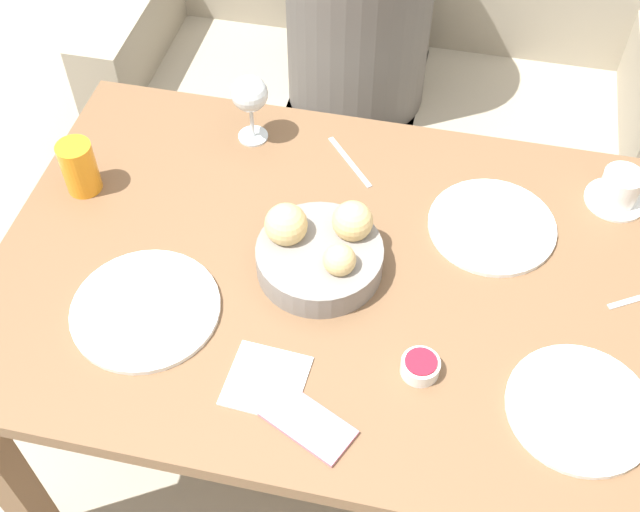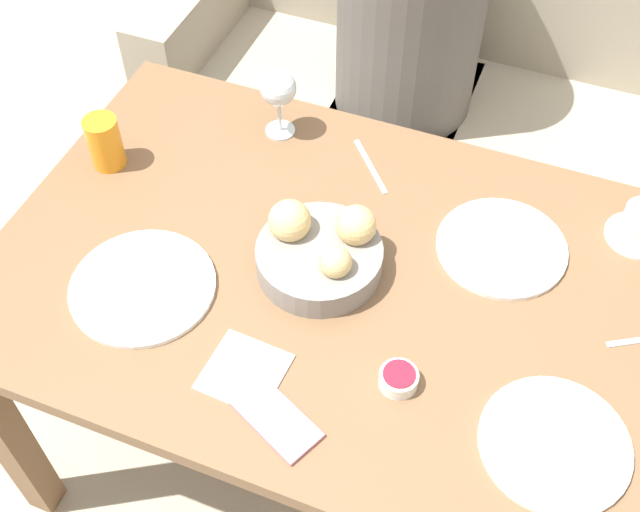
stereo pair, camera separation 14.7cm
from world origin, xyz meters
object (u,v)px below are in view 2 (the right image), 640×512
object	(u,v)px
wine_glass	(278,90)
cell_phone	(276,419)
plate_far_center	(501,247)
seated_person	(404,77)
fork_silver	(370,166)
juice_glass	(105,142)
bread_basket	(321,249)
plate_near_left	(143,287)
napkin	(244,372)
couch	(436,107)
plate_near_right	(555,444)
jam_bowl_berry	(399,379)

from	to	relation	value
wine_glass	cell_phone	bearing A→B (deg)	-67.35
plate_far_center	cell_phone	distance (m)	0.55
seated_person	plate_far_center	size ratio (longest dim) A/B	5.03
wine_glass	fork_silver	world-z (taller)	wine_glass
juice_glass	plate_far_center	bearing A→B (deg)	4.64
bread_basket	fork_silver	world-z (taller)	bread_basket
fork_silver	seated_person	bearing A→B (deg)	98.52
plate_near_left	napkin	xyz separation A→B (m)	(0.25, -0.09, -0.00)
wine_glass	fork_silver	bearing A→B (deg)	-8.32
napkin	couch	bearing A→B (deg)	88.87
fork_silver	plate_far_center	bearing A→B (deg)	-21.51
fork_silver	cell_phone	bearing A→B (deg)	-85.33
fork_silver	plate_near_left	bearing A→B (deg)	-122.17
fork_silver	napkin	size ratio (longest dim) A/B	0.98
plate_far_center	plate_near_left	bearing A→B (deg)	-150.64
bread_basket	plate_near_left	world-z (taller)	bread_basket
couch	cell_phone	world-z (taller)	couch
couch	plate_near_right	distance (m)	1.33
couch	napkin	xyz separation A→B (m)	(-0.02, -1.23, 0.39)
jam_bowl_berry	couch	bearing A→B (deg)	100.92
juice_glass	plate_near_left	bearing A→B (deg)	-49.43
couch	seated_person	size ratio (longest dim) A/B	1.25
jam_bowl_berry	wine_glass	bearing A→B (deg)	130.48
plate_near_right	jam_bowl_berry	size ratio (longest dim) A/B	3.65
seated_person	plate_near_right	size ratio (longest dim) A/B	5.17
plate_near_right	napkin	world-z (taller)	plate_near_right
bread_basket	napkin	xyz separation A→B (m)	(-0.03, -0.27, -0.04)
plate_near_left	cell_phone	xyz separation A→B (m)	(0.33, -0.16, -0.00)
cell_phone	juice_glass	bearing A→B (deg)	143.03
couch	fork_silver	world-z (taller)	couch
plate_near_left	cell_phone	world-z (taller)	plate_near_left
juice_glass	plate_near_right	bearing A→B (deg)	-16.99
wine_glass	plate_far_center	bearing A→B (deg)	-16.22
plate_far_center	juice_glass	world-z (taller)	juice_glass
juice_glass	cell_phone	size ratio (longest dim) A/B	0.67
wine_glass	cell_phone	world-z (taller)	wine_glass
cell_phone	couch	bearing A→B (deg)	92.72
seated_person	plate_near_left	bearing A→B (deg)	-101.63
plate_far_center	juice_glass	size ratio (longest dim) A/B	2.19
juice_glass	fork_silver	world-z (taller)	juice_glass
cell_phone	plate_far_center	bearing A→B (deg)	62.38
bread_basket	plate_near_left	distance (m)	0.33
cell_phone	wine_glass	bearing A→B (deg)	112.65
fork_silver	plate_near_right	bearing A→B (deg)	-45.67
seated_person	napkin	world-z (taller)	seated_person
bread_basket	cell_phone	bearing A→B (deg)	-81.10
plate_near_left	napkin	world-z (taller)	plate_near_left
bread_basket	jam_bowl_berry	distance (m)	0.29
plate_far_center	seated_person	bearing A→B (deg)	120.39
bread_basket	jam_bowl_berry	world-z (taller)	bread_basket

